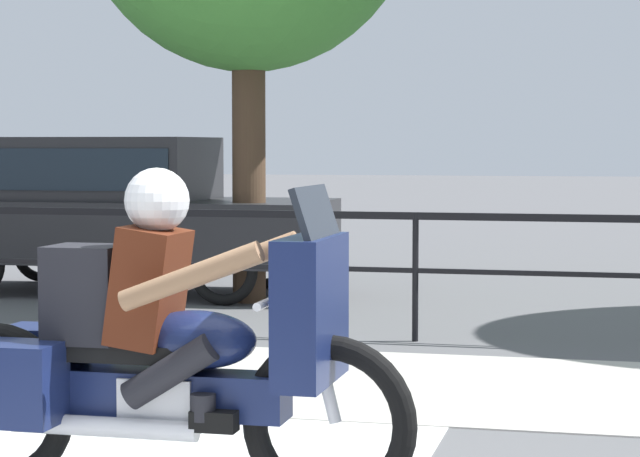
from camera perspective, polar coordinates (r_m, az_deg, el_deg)
The scene contains 4 objects.
sidewalk_band at distance 8.41m, azimuth 2.37°, elevation -7.05°, with size 44.00×2.40×0.01m, color #B7B2A8.
fence_railing at distance 10.09m, azimuth 4.39°, elevation -0.51°, with size 36.00×0.05×1.05m.
motorcycle at distance 5.62m, azimuth -7.52°, elevation -5.52°, with size 2.36×0.76×1.49m.
parked_car at distance 13.58m, azimuth -9.36°, elevation 1.09°, with size 4.40×1.70×1.67m.
Camera 1 is at (1.59, -4.70, 1.59)m, focal length 70.00 mm.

